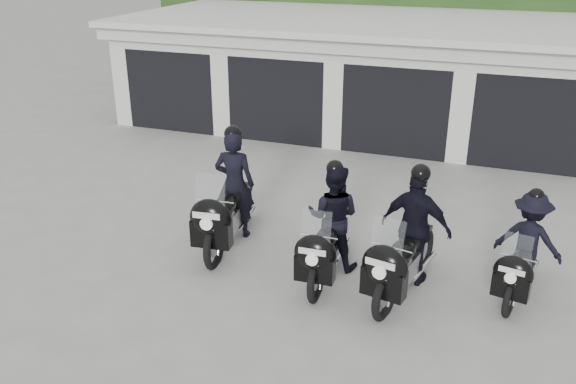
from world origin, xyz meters
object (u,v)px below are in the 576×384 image
(police_bike_a, at_px, (229,199))
(police_bike_c, at_px, (411,237))
(police_bike_b, at_px, (330,226))
(police_bike_d, at_px, (526,248))

(police_bike_a, relative_size, police_bike_c, 1.06)
(police_bike_b, bearing_deg, police_bike_c, -5.00)
(police_bike_a, distance_m, police_bike_b, 1.97)
(police_bike_a, bearing_deg, police_bike_b, -17.29)
(police_bike_a, relative_size, police_bike_d, 1.28)
(police_bike_c, xyz_separation_m, police_bike_d, (1.65, 0.54, -0.14))
(police_bike_c, relative_size, police_bike_d, 1.21)
(police_bike_a, bearing_deg, police_bike_d, -5.31)
(police_bike_b, relative_size, police_bike_c, 0.95)
(police_bike_d, bearing_deg, police_bike_c, -150.68)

